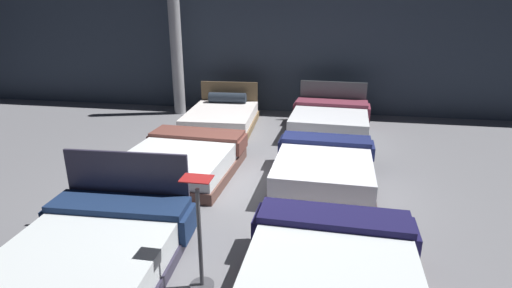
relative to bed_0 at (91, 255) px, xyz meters
The scene contains 10 objects.
ground_plane 2.77m from the bed_0, 65.06° to the left, with size 18.00×18.00×0.02m, color slate.
showroom_back_wall 7.39m from the bed_0, 80.74° to the left, with size 18.00×0.06×3.50m, color #333D4C.
bed_0 is the anchor object (origin of this frame).
bed_1 2.41m from the bed_0, ahead, with size 1.72×2.03×0.55m.
bed_2 2.69m from the bed_0, 89.36° to the left, with size 1.75×2.06×0.52m.
bed_3 3.50m from the bed_0, 49.10° to the left, with size 1.58×2.03×0.55m.
bed_4 5.44m from the bed_0, 90.68° to the left, with size 1.60×2.14×0.86m.
bed_5 5.91m from the bed_0, 66.34° to the left, with size 1.78×2.14×0.95m.
price_sign 1.19m from the bed_0, ahead, with size 0.28×0.24×1.17m.
support_pillar 6.77m from the bed_0, 102.61° to the left, with size 0.29×0.29×3.50m, color #99999E.
Camera 1 is at (1.10, -5.63, 2.63)m, focal length 28.05 mm.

